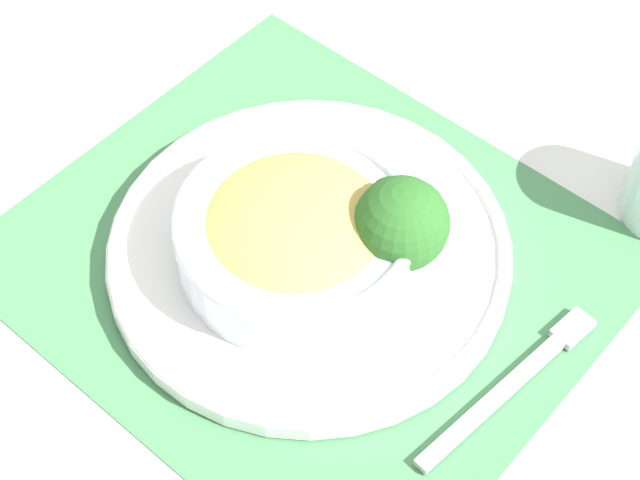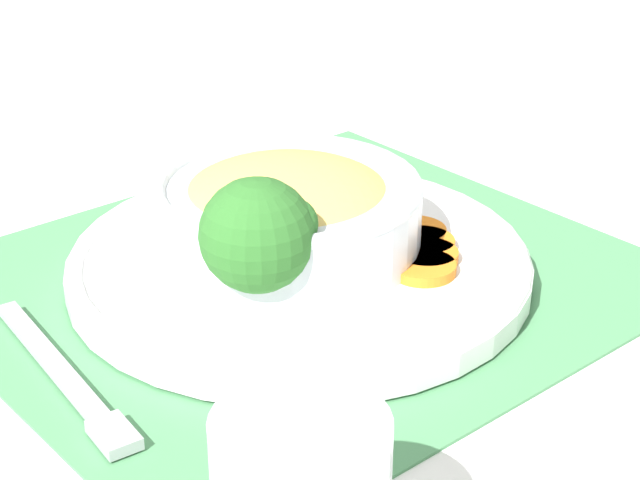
# 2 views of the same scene
# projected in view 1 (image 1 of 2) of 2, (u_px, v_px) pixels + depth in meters

# --- Properties ---
(ground_plane) EXTENTS (4.00, 4.00, 0.00)m
(ground_plane) POSITION_uv_depth(u_px,v_px,m) (309.00, 262.00, 0.85)
(ground_plane) COLOR white
(placemat) EXTENTS (0.47, 0.42, 0.00)m
(placemat) POSITION_uv_depth(u_px,v_px,m) (309.00, 260.00, 0.85)
(placemat) COLOR #4C8C59
(placemat) RESTS_ON ground_plane
(plate) EXTENTS (0.32, 0.32, 0.02)m
(plate) POSITION_uv_depth(u_px,v_px,m) (309.00, 250.00, 0.84)
(plate) COLOR white
(plate) RESTS_ON placemat
(bowl) EXTENTS (0.19, 0.19, 0.06)m
(bowl) POSITION_uv_depth(u_px,v_px,m) (298.00, 234.00, 0.80)
(bowl) COLOR silver
(bowl) RESTS_ON plate
(broccoli_floret) EXTENTS (0.07, 0.07, 0.08)m
(broccoli_floret) POSITION_uv_depth(u_px,v_px,m) (401.00, 223.00, 0.79)
(broccoli_floret) COLOR #759E51
(broccoli_floret) RESTS_ON plate
(carrot_slice_near) EXTENTS (0.04, 0.04, 0.01)m
(carrot_slice_near) POSITION_uv_depth(u_px,v_px,m) (325.00, 162.00, 0.88)
(carrot_slice_near) COLOR orange
(carrot_slice_near) RESTS_ON plate
(carrot_slice_middle) EXTENTS (0.04, 0.04, 0.01)m
(carrot_slice_middle) POSITION_uv_depth(u_px,v_px,m) (303.00, 161.00, 0.88)
(carrot_slice_middle) COLOR orange
(carrot_slice_middle) RESTS_ON plate
(carrot_slice_far) EXTENTS (0.04, 0.04, 0.01)m
(carrot_slice_far) POSITION_uv_depth(u_px,v_px,m) (282.00, 164.00, 0.88)
(carrot_slice_far) COLOR orange
(carrot_slice_far) RESTS_ON plate
(carrot_slice_extra) EXTENTS (0.04, 0.04, 0.01)m
(carrot_slice_extra) POSITION_uv_depth(u_px,v_px,m) (261.00, 170.00, 0.88)
(carrot_slice_extra) COLOR orange
(carrot_slice_extra) RESTS_ON plate
(fork) EXTENTS (0.02, 0.18, 0.01)m
(fork) POSITION_uv_depth(u_px,v_px,m) (524.00, 373.00, 0.78)
(fork) COLOR #B7B7BC
(fork) RESTS_ON placemat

